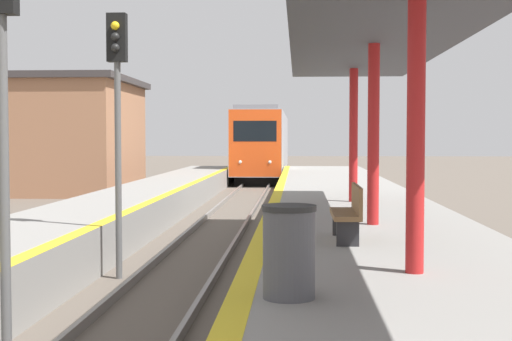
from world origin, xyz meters
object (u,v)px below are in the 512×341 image
at_px(signal_mid, 117,96).
at_px(trash_bin, 289,251).
at_px(bench, 349,211).
at_px(train, 264,144).
at_px(signal_near, 2,69).

relative_size(signal_mid, trash_bin, 5.03).
bearing_deg(signal_mid, bench, -18.63).
bearing_deg(signal_mid, train, 88.16).
height_order(signal_mid, bench, signal_mid).
xyz_separation_m(train, bench, (3.12, -35.96, -0.80)).
height_order(train, signal_near, signal_near).
xyz_separation_m(train, signal_mid, (-1.11, -34.54, 1.20)).
distance_m(train, signal_mid, 34.58).
relative_size(trash_bin, bench, 0.64).
bearing_deg(train, signal_near, -91.65).
height_order(signal_mid, trash_bin, signal_mid).
distance_m(train, trash_bin, 40.30).
relative_size(train, bench, 13.28).
height_order(train, signal_mid, signal_mid).
bearing_deg(trash_bin, signal_near, 170.44).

